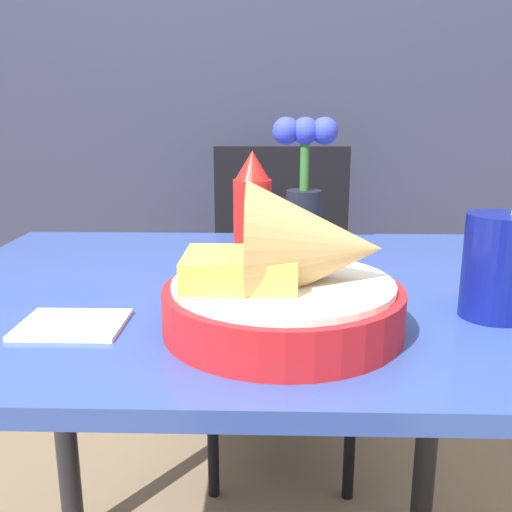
# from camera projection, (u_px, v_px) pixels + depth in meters

# --- Properties ---
(wall_window) EXTENTS (7.00, 0.06, 2.60)m
(wall_window) POSITION_uv_depth(u_px,v_px,m) (255.00, 17.00, 1.82)
(wall_window) COLOR #2D334C
(wall_window) RESTS_ON ground_plane
(dining_table) EXTENTS (0.94, 0.75, 0.75)m
(dining_table) POSITION_uv_depth(u_px,v_px,m) (234.00, 360.00, 0.90)
(dining_table) COLOR #334C9E
(dining_table) RESTS_ON ground_plane
(chair_far_window) EXTENTS (0.40, 0.40, 0.91)m
(chair_far_window) POSITION_uv_depth(u_px,v_px,m) (281.00, 277.00, 1.68)
(chair_far_window) COLOR black
(chair_far_window) RESTS_ON ground_plane
(food_basket) EXTENTS (0.29, 0.29, 0.18)m
(food_basket) POSITION_uv_depth(u_px,v_px,m) (293.00, 280.00, 0.68)
(food_basket) COLOR red
(food_basket) RESTS_ON dining_table
(ketchup_bottle) EXTENTS (0.06, 0.06, 0.20)m
(ketchup_bottle) POSITION_uv_depth(u_px,v_px,m) (252.00, 216.00, 0.91)
(ketchup_bottle) COLOR red
(ketchup_bottle) RESTS_ON dining_table
(drink_cup) EXTENTS (0.09, 0.09, 0.22)m
(drink_cup) POSITION_uv_depth(u_px,v_px,m) (497.00, 269.00, 0.73)
(drink_cup) COLOR navy
(drink_cup) RESTS_ON dining_table
(flower_vase) EXTENTS (0.12, 0.07, 0.25)m
(flower_vase) POSITION_uv_depth(u_px,v_px,m) (304.00, 181.00, 1.08)
(flower_vase) COLOR black
(flower_vase) RESTS_ON dining_table
(napkin) EXTENTS (0.13, 0.10, 0.01)m
(napkin) POSITION_uv_depth(u_px,v_px,m) (72.00, 324.00, 0.70)
(napkin) COLOR white
(napkin) RESTS_ON dining_table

